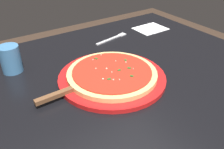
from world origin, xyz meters
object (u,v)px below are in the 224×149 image
Objects in this scene: serving_plate at (112,77)px; pizza_server at (67,91)px; napkin_folded_right at (150,29)px; cup_tall_drink at (11,59)px; pizza at (112,73)px; fork at (113,38)px.

pizza_server is (-0.17, -0.01, 0.01)m from serving_plate.
cup_tall_drink is at bearing -176.82° from napkin_folded_right.
pizza is at bearing 1.86° from pizza_server.
cup_tall_drink is at bearing -174.82° from fork.
cup_tall_drink is 0.54× the size of fork.
cup_tall_drink is at bearing 110.96° from pizza_server.
cup_tall_drink reaches higher than pizza.
serving_plate is at bearing 1.86° from pizza_server.
pizza_server reaches higher than napkin_folded_right.
serving_plate reaches higher than fork.
napkin_folded_right is at bearing -0.92° from fork.
cup_tall_drink reaches higher than napkin_folded_right.
fork is (0.48, 0.04, -0.05)m from cup_tall_drink.
napkin_folded_right is 0.84× the size of fork.
pizza_server is at bearing -178.14° from serving_plate.
pizza is (0.00, 0.00, 0.02)m from serving_plate.
pizza_server is (-0.17, -0.01, -0.00)m from pizza.
pizza reaches higher than napkin_folded_right.
cup_tall_drink is at bearing 137.02° from serving_plate.
serving_plate is 0.53m from napkin_folded_right.
serving_plate is at bearing -150.03° from pizza.
pizza is at bearing -124.83° from fork.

